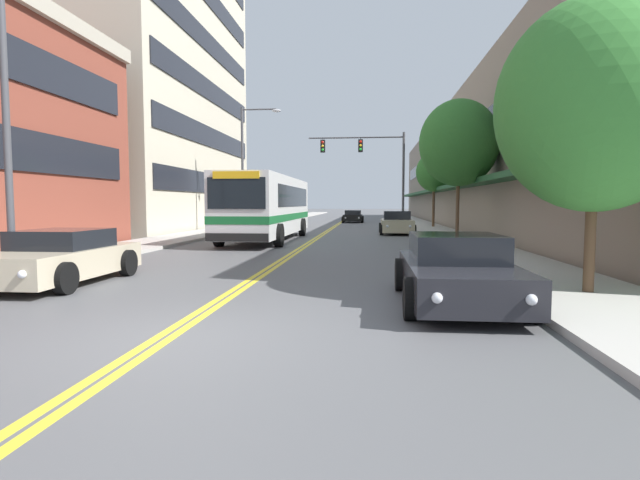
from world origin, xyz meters
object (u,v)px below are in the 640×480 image
at_px(car_silver_parked_left_mid, 268,220).
at_px(street_tree_right_mid, 459,143).
at_px(car_champagne_parked_left_near, 60,258).
at_px(fire_hydrant, 490,254).
at_px(city_bus, 268,205).
at_px(street_lamp_left_near, 13,48).
at_px(car_black_moving_lead, 353,217).
at_px(street_tree_right_near, 595,105).
at_px(car_beige_parked_right_mid, 397,223).
at_px(car_charcoal_parked_right_foreground, 457,271).
at_px(street_lamp_left_far, 248,158).
at_px(street_tree_right_far, 434,172).
at_px(traffic_signal_mast, 371,160).

xyz_separation_m(car_silver_parked_left_mid, street_tree_right_mid, (11.28, -10.87, 4.00)).
xyz_separation_m(car_champagne_parked_left_near, fire_hydrant, (10.27, 2.62, -0.07)).
xyz_separation_m(city_bus, street_lamp_left_near, (-2.74, -14.28, 3.50)).
distance_m(car_black_moving_lead, street_tree_right_near, 39.02).
bearing_deg(street_tree_right_mid, car_beige_parked_right_mid, 110.45).
height_order(car_beige_parked_right_mid, street_tree_right_mid, street_tree_right_mid).
bearing_deg(street_tree_right_mid, street_lamp_left_near, -131.88).
distance_m(car_charcoal_parked_right_foreground, street_lamp_left_near, 10.62).
xyz_separation_m(street_lamp_left_far, fire_hydrant, (10.88, -17.87, -4.21)).
relative_size(car_silver_parked_left_mid, street_tree_right_near, 0.87).
xyz_separation_m(street_lamp_left_near, street_lamp_left_far, (0.12, 20.75, -0.54)).
bearing_deg(street_tree_right_mid, fire_hydrant, -95.06).
bearing_deg(car_champagne_parked_left_near, street_tree_right_near, -3.61).
bearing_deg(street_lamp_left_near, street_tree_right_near, -2.18).
distance_m(car_silver_parked_left_mid, street_lamp_left_near, 24.62).
height_order(car_beige_parked_right_mid, street_tree_right_near, street_tree_right_near).
relative_size(city_bus, street_tree_right_far, 2.18).
distance_m(car_champagne_parked_left_near, car_charcoal_parked_right_foreground, 8.86).
height_order(city_bus, street_lamp_left_far, street_lamp_left_far).
bearing_deg(street_tree_right_near, car_beige_parked_right_mid, 97.39).
bearing_deg(street_lamp_left_far, street_lamp_left_near, -90.33).
distance_m(street_lamp_left_near, street_tree_right_near, 12.21).
distance_m(street_tree_right_far, fire_hydrant, 24.34).
relative_size(car_beige_parked_right_mid, traffic_signal_mast, 0.65).
height_order(car_charcoal_parked_right_foreground, street_lamp_left_far, street_lamp_left_far).
distance_m(car_black_moving_lead, street_lamp_left_near, 38.77).
distance_m(car_beige_parked_right_mid, traffic_signal_mast, 8.07).
xyz_separation_m(street_tree_right_near, street_tree_right_far, (0.40, 27.37, 0.42)).
height_order(car_black_moving_lead, traffic_signal_mast, traffic_signal_mast).
relative_size(car_charcoal_parked_right_foreground, street_lamp_left_near, 0.49).
bearing_deg(car_champagne_parked_left_near, street_tree_right_far, 66.17).
xyz_separation_m(street_tree_right_far, fire_hydrant, (-1.50, -24.03, -3.61)).
bearing_deg(car_black_moving_lead, street_tree_right_far, -60.36).
bearing_deg(car_charcoal_parked_right_foreground, car_beige_parked_right_mid, 90.00).
distance_m(street_lamp_left_near, street_tree_right_far, 29.69).
bearing_deg(car_black_moving_lead, car_charcoal_parked_right_foreground, -85.24).
relative_size(city_bus, street_tree_right_near, 2.13).
distance_m(city_bus, street_tree_right_near, 17.57).
bearing_deg(street_lamp_left_far, car_champagne_parked_left_near, -88.30).
bearing_deg(street_tree_right_near, car_charcoal_parked_right_foreground, -163.73).
distance_m(street_lamp_left_far, street_tree_right_far, 13.84).
bearing_deg(street_tree_right_mid, street_tree_right_near, -89.25).
relative_size(car_silver_parked_left_mid, street_tree_right_mid, 0.75).
xyz_separation_m(car_silver_parked_left_mid, fire_hydrant, (10.36, -21.29, -0.11)).
xyz_separation_m(city_bus, car_silver_parked_left_mid, (-2.10, 9.89, -1.14)).
height_order(car_champagne_parked_left_near, car_silver_parked_left_mid, car_silver_parked_left_mid).
relative_size(street_tree_right_far, fire_hydrant, 7.08).
height_order(street_lamp_left_far, street_tree_right_near, street_lamp_left_far).
height_order(city_bus, street_tree_right_mid, street_tree_right_mid).
relative_size(car_champagne_parked_left_near, car_charcoal_parked_right_foreground, 0.98).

